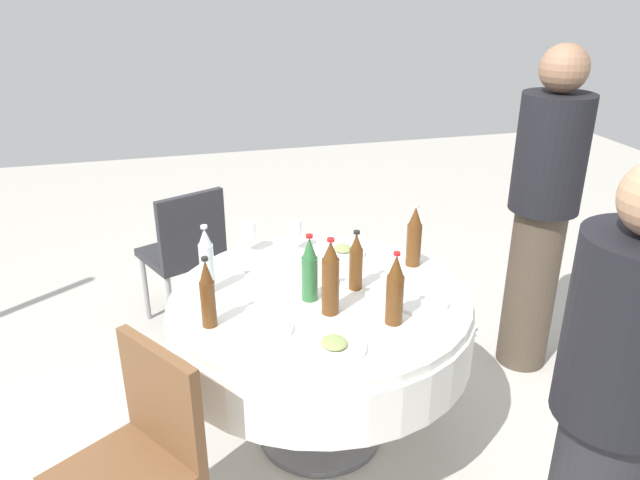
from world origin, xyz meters
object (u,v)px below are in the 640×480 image
plate_front (334,346)px  plate_north (261,328)px  bottle_brown_far (414,237)px  wine_glass_far (248,231)px  bottle_green_south (310,270)px  plate_near (343,251)px  person_outer (611,411)px  bottle_clear_rear (207,261)px  dining_table (320,325)px  bottle_brown_mid (395,291)px  chair_left (186,248)px  wine_glass_rear (296,230)px  plate_inner (422,302)px  bottle_brown_outer (208,295)px  bottle_brown_right (332,279)px  chair_south (141,450)px  person_right (543,209)px  bottle_brown_left (356,262)px

plate_front → plate_north: bearing=50.0°
bottle_brown_far → wine_glass_far: bearing=64.3°
bottle_green_south → plate_near: bottle_green_south is taller
person_outer → bottle_clear_rear: bearing=-78.4°
dining_table → plate_north: plate_north is taller
dining_table → bottle_brown_mid: size_ratio=4.32×
bottle_brown_mid → plate_near: (0.66, 0.01, -0.13)m
bottle_green_south → plate_near: 0.49m
plate_north → chair_left: (1.34, 0.22, -0.23)m
dining_table → wine_glass_rear: (0.46, -0.00, 0.26)m
chair_left → plate_inner: bearing=-80.2°
bottle_brown_outer → person_outer: (-0.90, -1.06, -0.06)m
bottle_brown_right → chair_south: bearing=114.5°
chair_left → chair_south: bearing=-122.7°
dining_table → plate_front: 0.44m
bottle_green_south → chair_south: size_ratio=0.33×
bottle_clear_rear → bottle_brown_far: bearing=-88.7°
plate_inner → person_right: size_ratio=0.13×
plate_front → dining_table: bearing=-7.8°
bottle_brown_mid → wine_glass_rear: bottle_brown_mid is taller
bottle_brown_left → dining_table: bearing=93.8°
bottle_brown_outer → plate_north: bottle_brown_outer is taller
plate_front → plate_inner: plate_front is taller
plate_near → chair_left: 1.07m
bottle_brown_far → chair_south: size_ratio=0.34×
dining_table → bottle_green_south: bottle_green_south is taller
chair_south → dining_table: bearing=-90.0°
person_right → dining_table: bearing=-90.0°
dining_table → bottle_green_south: bearing=120.7°
bottle_clear_rear → bottle_brown_far: 0.93m
bottle_brown_outer → plate_near: size_ratio=1.32×
plate_near → dining_table: bearing=150.2°
plate_near → person_right: person_right is taller
bottle_clear_rear → wine_glass_far: bottle_clear_rear is taller
plate_near → person_outer: (-1.39, -0.39, 0.06)m
plate_near → chair_left: (0.76, 0.71, -0.23)m
bottle_green_south → chair_south: bottle_green_south is taller
plate_north → bottle_brown_far: bearing=-63.8°
bottle_green_south → chair_south: (-0.47, 0.70, -0.35)m
wine_glass_far → chair_left: wine_glass_far is taller
bottle_brown_outer → person_right: bearing=-75.6°
bottle_brown_far → plate_north: size_ratio=1.21×
bottle_brown_mid → plate_north: 0.52m
plate_north → bottle_brown_left: bearing=-63.0°
chair_left → plate_north: bearing=-104.9°
dining_table → chair_left: bearing=24.1°
person_outer → chair_south: size_ratio=1.80×
wine_glass_rear → person_outer: bearing=-158.3°
bottle_brown_right → wine_glass_rear: bottle_brown_right is taller
dining_table → bottle_brown_outer: bottle_brown_outer is taller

